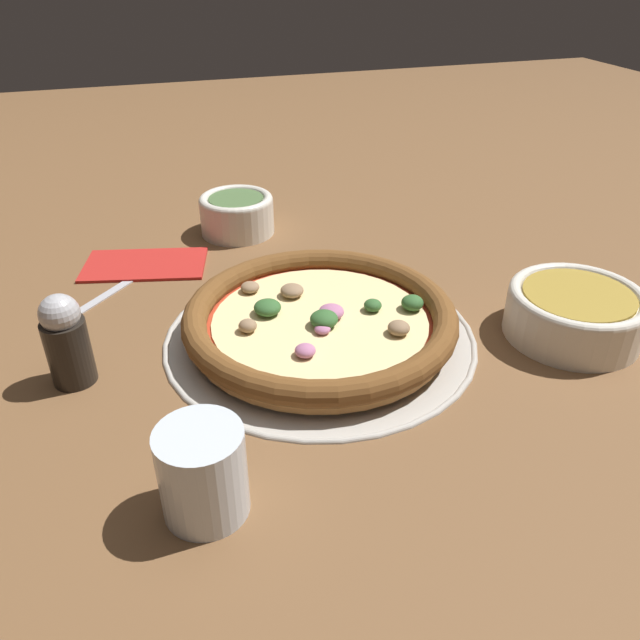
# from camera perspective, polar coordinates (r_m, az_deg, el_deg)

# --- Properties ---
(ground_plane) EXTENTS (3.00, 3.00, 0.00)m
(ground_plane) POSITION_cam_1_polar(r_m,az_deg,el_deg) (0.71, 0.00, -1.58)
(ground_plane) COLOR brown
(pizza_tray) EXTENTS (0.35, 0.35, 0.01)m
(pizza_tray) POSITION_cam_1_polar(r_m,az_deg,el_deg) (0.71, 0.00, -1.40)
(pizza_tray) COLOR #B7B2A8
(pizza_tray) RESTS_ON ground_plane
(pizza) EXTENTS (0.31, 0.31, 0.04)m
(pizza) POSITION_cam_1_polar(r_m,az_deg,el_deg) (0.70, 0.00, 0.08)
(pizza) COLOR #BC7F42
(pizza) RESTS_ON pizza_tray
(bowl_near) EXTENTS (0.15, 0.15, 0.06)m
(bowl_near) POSITION_cam_1_polar(r_m,az_deg,el_deg) (0.75, 22.29, 0.76)
(bowl_near) COLOR silver
(bowl_near) RESTS_ON ground_plane
(bowl_far) EXTENTS (0.11, 0.11, 0.06)m
(bowl_far) POSITION_cam_1_polar(r_m,az_deg,el_deg) (0.96, -7.62, 9.71)
(bowl_far) COLOR silver
(bowl_far) RESTS_ON ground_plane
(drinking_cup) EXTENTS (0.07, 0.07, 0.08)m
(drinking_cup) POSITION_cam_1_polar(r_m,az_deg,el_deg) (0.50, -10.67, -13.53)
(drinking_cup) COLOR silver
(drinking_cup) RESTS_ON ground_plane
(napkin) EXTENTS (0.18, 0.13, 0.01)m
(napkin) POSITION_cam_1_polar(r_m,az_deg,el_deg) (0.90, -15.73, 5.02)
(napkin) COLOR #B2231E
(napkin) RESTS_ON ground_plane
(fork) EXTENTS (0.14, 0.14, 0.00)m
(fork) POSITION_cam_1_polar(r_m,az_deg,el_deg) (0.83, -19.75, 1.70)
(fork) COLOR #B7B7BC
(fork) RESTS_ON ground_plane
(pepper_shaker) EXTENTS (0.04, 0.04, 0.10)m
(pepper_shaker) POSITION_cam_1_polar(r_m,az_deg,el_deg) (0.66, -22.20, -1.88)
(pepper_shaker) COLOR black
(pepper_shaker) RESTS_ON ground_plane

